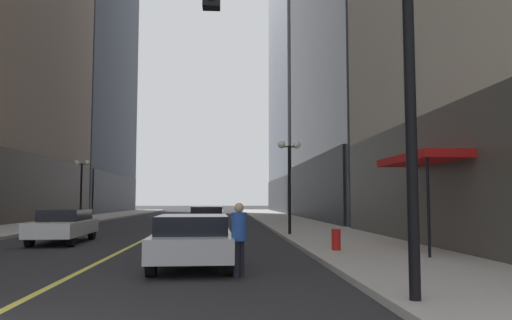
{
  "coord_description": "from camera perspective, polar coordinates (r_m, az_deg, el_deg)",
  "views": [
    {
      "loc": [
        3.42,
        -5.33,
        1.71
      ],
      "look_at": [
        6.02,
        35.33,
        5.0
      ],
      "focal_mm": 34.59,
      "sensor_mm": 36.0,
      "label": 1
    }
  ],
  "objects": [
    {
      "name": "building_right_far",
      "position": [
        68.54,
        6.73,
        9.63
      ],
      "size": [
        10.27,
        26.0,
        37.25
      ],
      "color": "#4C515B",
      "rests_on": "ground"
    },
    {
      "name": "sidewalk_left",
      "position": [
        42.02,
        -19.92,
        -6.57
      ],
      "size": [
        4.5,
        78.0,
        0.15
      ],
      "primitive_type": "cube",
      "color": "#ADA8A0",
      "rests_on": "ground"
    },
    {
      "name": "traffic_light_near_right",
      "position": [
        8.13,
        10.33,
        9.92
      ],
      "size": [
        3.43,
        0.35,
        5.65
      ],
      "color": "black",
      "rests_on": "ground"
    },
    {
      "name": "fire_hydrant_right",
      "position": [
        15.73,
        9.25,
        -9.34
      ],
      "size": [
        0.28,
        0.28,
        0.8
      ],
      "primitive_type": "cylinder",
      "color": "red",
      "rests_on": "ground"
    },
    {
      "name": "storefront_awning_right",
      "position": [
        16.49,
        18.7,
        0.05
      ],
      "size": [
        1.6,
        4.32,
        3.12
      ],
      "color": "#B21414",
      "rests_on": "ground"
    },
    {
      "name": "lane_centre_stripe",
      "position": [
        40.51,
        -8.57,
        -6.98
      ],
      "size": [
        0.16,
        70.0,
        0.01
      ],
      "primitive_type": "cube",
      "color": "#E5D64C",
      "rests_on": "ground"
    },
    {
      "name": "street_lamp_left_far",
      "position": [
        35.94,
        -19.53,
        -1.88
      ],
      "size": [
        1.06,
        0.36,
        4.43
      ],
      "color": "black",
      "rests_on": "ground"
    },
    {
      "name": "car_white",
      "position": [
        21.26,
        -21.28,
        -6.98
      ],
      "size": [
        1.91,
        4.84,
        1.32
      ],
      "color": "silver",
      "rests_on": "ground"
    },
    {
      "name": "street_lamp_right_mid",
      "position": [
        22.73,
        3.88,
        -0.7
      ],
      "size": [
        1.06,
        0.36,
        4.43
      ],
      "color": "black",
      "rests_on": "ground"
    },
    {
      "name": "pedestrian_in_blue_hoodie",
      "position": [
        11.12,
        -1.98,
        -8.53
      ],
      "size": [
        0.48,
        0.48,
        1.64
      ],
      "color": "black",
      "rests_on": "ground"
    },
    {
      "name": "car_silver",
      "position": [
        12.83,
        -7.31,
        -9.0
      ],
      "size": [
        2.05,
        4.59,
        1.32
      ],
      "color": "#B7B7BC",
      "rests_on": "ground"
    },
    {
      "name": "car_maroon",
      "position": [
        28.46,
        -5.59,
        -6.59
      ],
      "size": [
        2.07,
        4.28,
        1.32
      ],
      "color": "maroon",
      "rests_on": "ground"
    },
    {
      "name": "ground_plane",
      "position": [
        40.51,
        -8.57,
        -6.98
      ],
      "size": [
        200.0,
        200.0,
        0.0
      ],
      "primitive_type": "plane",
      "color": "#262628"
    },
    {
      "name": "sidewalk_right",
      "position": [
        40.65,
        3.19,
        -6.91
      ],
      "size": [
        4.5,
        78.0,
        0.15
      ],
      "primitive_type": "cube",
      "color": "#ADA8A0",
      "rests_on": "ground"
    }
  ]
}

